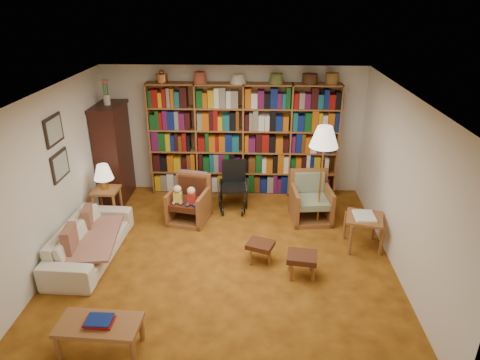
{
  "coord_description": "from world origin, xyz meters",
  "views": [
    {
      "loc": [
        0.45,
        -5.52,
        3.72
      ],
      "look_at": [
        0.21,
        0.6,
        1.03
      ],
      "focal_mm": 32.0,
      "sensor_mm": 36.0,
      "label": 1
    }
  ],
  "objects_px": {
    "floor_lamp": "(324,141)",
    "footstool_a": "(260,246)",
    "side_table_lamp": "(107,197)",
    "wheelchair": "(234,187)",
    "side_table_papers": "(364,221)",
    "footstool_b": "(302,258)",
    "armchair_sage": "(310,201)",
    "sofa": "(90,240)",
    "armchair_leather": "(189,201)",
    "coffee_table": "(99,327)"
  },
  "relations": [
    {
      "from": "sofa",
      "to": "floor_lamp",
      "type": "relative_size",
      "value": 1.07
    },
    {
      "from": "footstool_a",
      "to": "sofa",
      "type": "bearing_deg",
      "value": 179.35
    },
    {
      "from": "wheelchair",
      "to": "footstool_a",
      "type": "bearing_deg",
      "value": -74.44
    },
    {
      "from": "footstool_b",
      "to": "side_table_lamp",
      "type": "bearing_deg",
      "value": 155.03
    },
    {
      "from": "armchair_leather",
      "to": "sofa",
      "type": "bearing_deg",
      "value": -136.72
    },
    {
      "from": "side_table_lamp",
      "to": "wheelchair",
      "type": "bearing_deg",
      "value": 15.12
    },
    {
      "from": "armchair_sage",
      "to": "footstool_a",
      "type": "bearing_deg",
      "value": -122.28
    },
    {
      "from": "side_table_lamp",
      "to": "footstool_a",
      "type": "height_order",
      "value": "side_table_lamp"
    },
    {
      "from": "footstool_a",
      "to": "side_table_papers",
      "type": "bearing_deg",
      "value": 15.93
    },
    {
      "from": "armchair_sage",
      "to": "side_table_papers",
      "type": "relative_size",
      "value": 1.29
    },
    {
      "from": "side_table_lamp",
      "to": "wheelchair",
      "type": "height_order",
      "value": "wheelchair"
    },
    {
      "from": "side_table_lamp",
      "to": "footstool_a",
      "type": "xyz_separation_m",
      "value": [
        2.69,
        -1.18,
        -0.19
      ]
    },
    {
      "from": "wheelchair",
      "to": "coffee_table",
      "type": "height_order",
      "value": "wheelchair"
    },
    {
      "from": "floor_lamp",
      "to": "footstool_a",
      "type": "distance_m",
      "value": 1.99
    },
    {
      "from": "wheelchair",
      "to": "footstool_a",
      "type": "height_order",
      "value": "wheelchair"
    },
    {
      "from": "sofa",
      "to": "side_table_papers",
      "type": "distance_m",
      "value": 4.23
    },
    {
      "from": "wheelchair",
      "to": "footstool_b",
      "type": "xyz_separation_m",
      "value": [
        1.08,
        -2.12,
        -0.12
      ]
    },
    {
      "from": "floor_lamp",
      "to": "side_table_lamp",
      "type": "bearing_deg",
      "value": 179.62
    },
    {
      "from": "wheelchair",
      "to": "floor_lamp",
      "type": "relative_size",
      "value": 0.51
    },
    {
      "from": "wheelchair",
      "to": "coffee_table",
      "type": "distance_m",
      "value": 3.83
    },
    {
      "from": "side_table_lamp",
      "to": "footstool_a",
      "type": "distance_m",
      "value": 2.94
    },
    {
      "from": "side_table_lamp",
      "to": "footstool_b",
      "type": "distance_m",
      "value": 3.61
    },
    {
      "from": "armchair_sage",
      "to": "wheelchair",
      "type": "xyz_separation_m",
      "value": [
        -1.39,
        0.35,
        0.09
      ]
    },
    {
      "from": "armchair_leather",
      "to": "floor_lamp",
      "type": "relative_size",
      "value": 0.46
    },
    {
      "from": "side_table_lamp",
      "to": "floor_lamp",
      "type": "distance_m",
      "value": 3.85
    },
    {
      "from": "side_table_lamp",
      "to": "footstool_b",
      "type": "xyz_separation_m",
      "value": [
        3.27,
        -1.52,
        -0.16
      ]
    },
    {
      "from": "armchair_leather",
      "to": "wheelchair",
      "type": "height_order",
      "value": "wheelchair"
    },
    {
      "from": "wheelchair",
      "to": "side_table_papers",
      "type": "height_order",
      "value": "wheelchair"
    },
    {
      "from": "side_table_lamp",
      "to": "coffee_table",
      "type": "xyz_separation_m",
      "value": [
        0.9,
        -3.01,
        -0.11
      ]
    },
    {
      "from": "sofa",
      "to": "armchair_sage",
      "type": "relative_size",
      "value": 2.24
    },
    {
      "from": "armchair_sage",
      "to": "coffee_table",
      "type": "bearing_deg",
      "value": -129.59
    },
    {
      "from": "armchair_sage",
      "to": "sofa",
      "type": "bearing_deg",
      "value": -158.24
    },
    {
      "from": "side_table_papers",
      "to": "coffee_table",
      "type": "height_order",
      "value": "side_table_papers"
    },
    {
      "from": "wheelchair",
      "to": "armchair_sage",
      "type": "bearing_deg",
      "value": -14.31
    },
    {
      "from": "footstool_a",
      "to": "coffee_table",
      "type": "xyz_separation_m",
      "value": [
        -1.79,
        -1.83,
        0.07
      ]
    },
    {
      "from": "coffee_table",
      "to": "side_table_lamp",
      "type": "bearing_deg",
      "value": 106.56
    },
    {
      "from": "armchair_sage",
      "to": "floor_lamp",
      "type": "distance_m",
      "value": 1.24
    },
    {
      "from": "side_table_lamp",
      "to": "armchair_sage",
      "type": "relative_size",
      "value": 0.7
    },
    {
      "from": "armchair_leather",
      "to": "armchair_sage",
      "type": "xyz_separation_m",
      "value": [
        2.15,
        0.14,
        -0.01
      ]
    },
    {
      "from": "armchair_leather",
      "to": "wheelchair",
      "type": "distance_m",
      "value": 0.91
    },
    {
      "from": "armchair_leather",
      "to": "footstool_a",
      "type": "xyz_separation_m",
      "value": [
        1.25,
        -1.28,
        -0.08
      ]
    },
    {
      "from": "sofa",
      "to": "floor_lamp",
      "type": "distance_m",
      "value": 3.97
    },
    {
      "from": "armchair_leather",
      "to": "coffee_table",
      "type": "xyz_separation_m",
      "value": [
        -0.54,
        -3.11,
        -0.0
      ]
    },
    {
      "from": "side_table_lamp",
      "to": "side_table_papers",
      "type": "distance_m",
      "value": 4.36
    },
    {
      "from": "armchair_leather",
      "to": "side_table_papers",
      "type": "relative_size",
      "value": 1.25
    },
    {
      "from": "footstool_a",
      "to": "side_table_lamp",
      "type": "bearing_deg",
      "value": 156.24
    },
    {
      "from": "armchair_leather",
      "to": "floor_lamp",
      "type": "bearing_deg",
      "value": -3.21
    },
    {
      "from": "armchair_leather",
      "to": "footstool_a",
      "type": "height_order",
      "value": "armchair_leather"
    },
    {
      "from": "sofa",
      "to": "armchair_sage",
      "type": "bearing_deg",
      "value": -66.1
    },
    {
      "from": "side_table_lamp",
      "to": "side_table_papers",
      "type": "bearing_deg",
      "value": -9.53
    }
  ]
}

